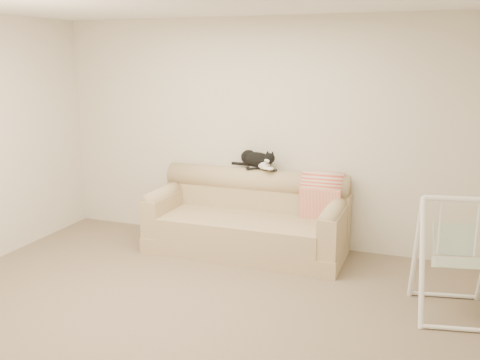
% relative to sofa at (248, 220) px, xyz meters
% --- Properties ---
extents(ground_plane, '(5.00, 5.00, 0.00)m').
position_rel_sofa_xyz_m(ground_plane, '(0.00, -1.62, -0.35)').
color(ground_plane, '#6E5C4B').
rests_on(ground_plane, ground).
extents(room_shell, '(5.04, 4.04, 2.60)m').
position_rel_sofa_xyz_m(room_shell, '(0.00, -1.62, 1.18)').
color(room_shell, beige).
rests_on(room_shell, ground).
extents(sofa, '(2.20, 0.93, 0.90)m').
position_rel_sofa_xyz_m(sofa, '(0.00, 0.00, 0.00)').
color(sofa, tan).
rests_on(sofa, ground).
extents(remote_a, '(0.18, 0.14, 0.03)m').
position_rel_sofa_xyz_m(remote_a, '(-0.02, 0.24, 0.56)').
color(remote_a, black).
rests_on(remote_a, sofa).
extents(remote_b, '(0.18, 0.09, 0.02)m').
position_rel_sofa_xyz_m(remote_b, '(0.18, 0.23, 0.56)').
color(remote_b, black).
rests_on(remote_b, sofa).
extents(tuxedo_cat, '(0.58, 0.37, 0.23)m').
position_rel_sofa_xyz_m(tuxedo_cat, '(0.01, 0.26, 0.66)').
color(tuxedo_cat, black).
rests_on(tuxedo_cat, sofa).
extents(throw_blanket, '(0.45, 0.38, 0.58)m').
position_rel_sofa_xyz_m(throw_blanket, '(0.79, 0.23, 0.37)').
color(throw_blanket, '#DA4635').
rests_on(throw_blanket, sofa).
extents(baby_swing, '(0.75, 0.79, 1.05)m').
position_rel_sofa_xyz_m(baby_swing, '(2.15, -0.86, 0.17)').
color(baby_swing, white).
rests_on(baby_swing, ground).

